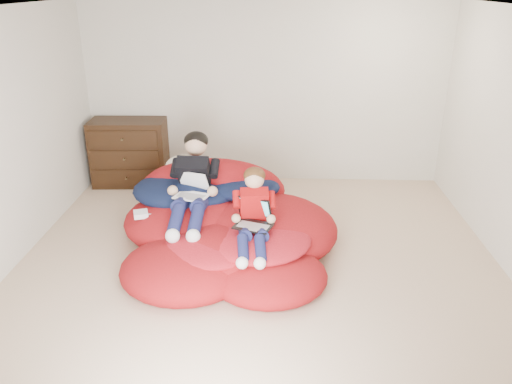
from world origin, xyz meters
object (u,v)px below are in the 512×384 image
at_px(laptop_white, 192,189).
at_px(beanbag_pile, 224,227).
at_px(older_boy, 193,179).
at_px(younger_boy, 254,211).
at_px(laptop_black, 254,218).
at_px(dresser, 130,152).

bearing_deg(laptop_white, beanbag_pile, -18.73).
xyz_separation_m(older_boy, younger_boy, (0.69, -0.59, -0.09)).
bearing_deg(laptop_black, older_boy, 139.08).
bearing_deg(older_boy, beanbag_pile, -30.02).
distance_m(dresser, laptop_white, 2.08).
xyz_separation_m(dresser, beanbag_pile, (1.52, -1.83, -0.21)).
bearing_deg(laptop_black, beanbag_pile, 130.72).
bearing_deg(dresser, beanbag_pile, -50.36).
height_order(dresser, beanbag_pile, dresser).
xyz_separation_m(beanbag_pile, younger_boy, (0.34, -0.39, 0.38)).
distance_m(dresser, laptop_black, 2.90).
relative_size(dresser, beanbag_pile, 0.45).
relative_size(beanbag_pile, laptop_white, 5.34).
xyz_separation_m(beanbag_pile, laptop_white, (-0.35, 0.12, 0.39)).
distance_m(older_boy, laptop_black, 0.92).
height_order(dresser, laptop_white, dresser).
bearing_deg(laptop_white, younger_boy, -36.58).
bearing_deg(older_boy, laptop_white, -90.00).
xyz_separation_m(beanbag_pile, laptop_black, (0.34, -0.40, 0.31)).
xyz_separation_m(younger_boy, laptop_white, (-0.69, 0.51, 0.01)).
bearing_deg(laptop_black, laptop_white, 143.27).
height_order(younger_boy, laptop_black, younger_boy).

